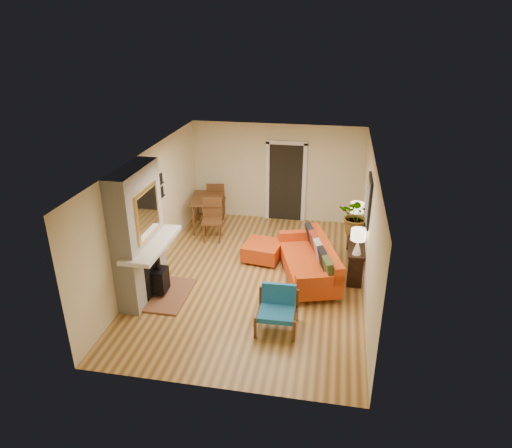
% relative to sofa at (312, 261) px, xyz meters
% --- Properties ---
extents(room_shell, '(6.50, 6.50, 6.50)m').
position_rel_sofa_xyz_m(room_shell, '(-0.58, 2.39, 0.87)').
color(room_shell, tan).
rests_on(room_shell, ground).
extents(fireplace, '(1.09, 1.68, 2.60)m').
position_rel_sofa_xyz_m(fireplace, '(-3.19, -1.24, 0.87)').
color(fireplace, white).
rests_on(fireplace, ground).
extents(sofa, '(1.51, 2.33, 0.85)m').
position_rel_sofa_xyz_m(sofa, '(0.00, 0.00, 0.00)').
color(sofa, silver).
rests_on(sofa, ground).
extents(ottoman, '(0.91, 0.91, 0.40)m').
position_rel_sofa_xyz_m(ottoman, '(-1.15, 0.58, -0.14)').
color(ottoman, silver).
rests_on(ottoman, ground).
extents(blue_chair, '(0.72, 0.71, 0.74)m').
position_rel_sofa_xyz_m(blue_chair, '(-0.48, -1.81, 0.03)').
color(blue_chair, brown).
rests_on(blue_chair, ground).
extents(dining_table, '(1.05, 1.98, 1.04)m').
position_rel_sofa_xyz_m(dining_table, '(-2.75, 2.05, 0.31)').
color(dining_table, brown).
rests_on(dining_table, ground).
extents(console_table, '(0.34, 1.85, 0.72)m').
position_rel_sofa_xyz_m(console_table, '(0.88, 0.57, 0.20)').
color(console_table, black).
rests_on(console_table, ground).
extents(lamp_near, '(0.30, 0.30, 0.54)m').
position_rel_sofa_xyz_m(lamp_near, '(0.88, -0.19, 0.69)').
color(lamp_near, white).
rests_on(lamp_near, console_table).
extents(lamp_far, '(0.30, 0.30, 0.54)m').
position_rel_sofa_xyz_m(lamp_far, '(0.88, 1.26, 0.69)').
color(lamp_far, white).
rests_on(lamp_far, console_table).
extents(houseplant, '(0.84, 0.76, 0.85)m').
position_rel_sofa_xyz_m(houseplant, '(0.87, 0.79, 0.78)').
color(houseplant, '#1E5919').
rests_on(houseplant, console_table).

